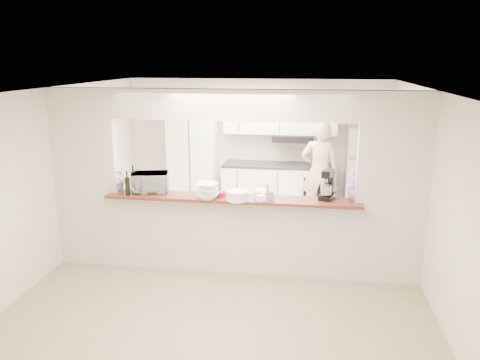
% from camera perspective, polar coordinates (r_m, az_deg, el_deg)
% --- Properties ---
extents(floor, '(6.00, 6.00, 0.00)m').
position_cam_1_polar(floor, '(6.65, -0.91, -11.01)').
color(floor, '#9A8B68').
rests_on(floor, ground).
extents(tile_overlay, '(5.00, 2.90, 0.01)m').
position_cam_1_polar(tile_overlay, '(8.06, 0.87, -6.24)').
color(tile_overlay, silver).
rests_on(tile_overlay, floor).
extents(partition, '(5.00, 0.15, 2.50)m').
position_cam_1_polar(partition, '(6.15, -0.97, 1.54)').
color(partition, beige).
rests_on(partition, floor).
extents(bar_counter, '(3.40, 0.38, 1.09)m').
position_cam_1_polar(bar_counter, '(6.41, -0.94, -6.38)').
color(bar_counter, beige).
rests_on(bar_counter, floor).
extents(kitchen_cabinets, '(3.15, 0.62, 2.25)m').
position_cam_1_polar(kitchen_cabinets, '(8.92, 0.69, 2.33)').
color(kitchen_cabinets, white).
rests_on(kitchen_cabinets, floor).
extents(refrigerator, '(0.75, 0.70, 1.70)m').
position_cam_1_polar(refrigerator, '(8.86, 15.10, 0.92)').
color(refrigerator, '#B6B6BB').
rests_on(refrigerator, floor).
extents(flower_left, '(0.33, 0.30, 0.30)m').
position_cam_1_polar(flower_left, '(6.70, -14.53, 0.02)').
color(flower_left, '#D16FBD').
rests_on(flower_left, bar_counter).
extents(wine_bottle_a, '(0.06, 0.06, 0.32)m').
position_cam_1_polar(wine_bottle_a, '(6.45, -13.55, -0.69)').
color(wine_bottle_a, black).
rests_on(wine_bottle_a, bar_counter).
extents(wine_bottle_b, '(0.07, 0.07, 0.36)m').
position_cam_1_polar(wine_bottle_b, '(6.64, -12.86, -0.07)').
color(wine_bottle_b, black).
rests_on(wine_bottle_b, bar_counter).
extents(toaster_oven, '(0.54, 0.42, 0.27)m').
position_cam_1_polar(toaster_oven, '(6.54, -10.88, -0.27)').
color(toaster_oven, '#A1A0A5').
rests_on(toaster_oven, bar_counter).
extents(serving_bowls, '(0.30, 0.30, 0.21)m').
position_cam_1_polar(serving_bowls, '(6.12, -3.99, -1.36)').
color(serving_bowls, white).
rests_on(serving_bowls, bar_counter).
extents(plate_stack_a, '(0.29, 0.29, 0.13)m').
position_cam_1_polar(plate_stack_a, '(6.04, -0.31, -1.92)').
color(plate_stack_a, white).
rests_on(plate_stack_a, bar_counter).
extents(plate_stack_b, '(0.27, 0.27, 0.09)m').
position_cam_1_polar(plate_stack_b, '(6.22, 2.92, -1.63)').
color(plate_stack_b, white).
rests_on(plate_stack_b, bar_counter).
extents(red_bowl, '(0.13, 0.13, 0.06)m').
position_cam_1_polar(red_bowl, '(6.24, -2.36, -1.71)').
color(red_bowl, maroon).
rests_on(red_bowl, bar_counter).
extents(tan_bowl, '(0.15, 0.15, 0.07)m').
position_cam_1_polar(tan_bowl, '(6.31, -0.39, -1.48)').
color(tan_bowl, beige).
rests_on(tan_bowl, bar_counter).
extents(utensil_caddy, '(0.27, 0.22, 0.22)m').
position_cam_1_polar(utensil_caddy, '(6.03, 3.04, -1.70)').
color(utensil_caddy, silver).
rests_on(utensil_caddy, bar_counter).
extents(stand_mixer, '(0.24, 0.30, 0.39)m').
position_cam_1_polar(stand_mixer, '(6.19, 10.66, -0.68)').
color(stand_mixer, black).
rests_on(stand_mixer, bar_counter).
extents(flower_right, '(0.29, 0.29, 0.41)m').
position_cam_1_polar(flower_right, '(6.20, 13.87, -0.56)').
color(flower_right, '#B460AE').
rests_on(flower_right, bar_counter).
extents(person, '(0.69, 0.48, 1.82)m').
position_cam_1_polar(person, '(8.45, 9.66, 0.98)').
color(person, '#D5A48A').
rests_on(person, floor).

